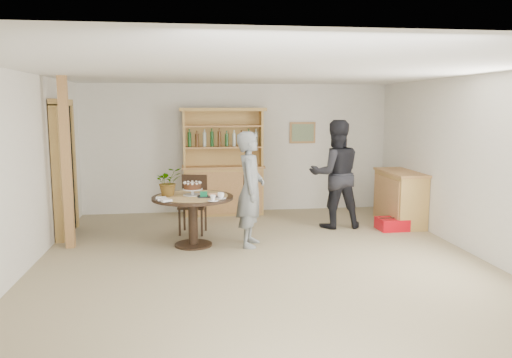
% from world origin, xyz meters
% --- Properties ---
extents(ground, '(7.00, 7.00, 0.00)m').
position_xyz_m(ground, '(0.00, 0.00, 0.00)').
color(ground, tan).
rests_on(ground, ground).
extents(room_shell, '(6.04, 7.04, 2.52)m').
position_xyz_m(room_shell, '(0.00, 0.01, 1.74)').
color(room_shell, white).
rests_on(room_shell, ground).
extents(doorway, '(0.13, 1.10, 2.18)m').
position_xyz_m(doorway, '(-2.93, 2.00, 1.11)').
color(doorway, black).
rests_on(doorway, ground).
extents(pine_post, '(0.12, 0.12, 2.50)m').
position_xyz_m(pine_post, '(-2.70, 1.20, 1.25)').
color(pine_post, tan).
rests_on(pine_post, ground).
extents(hutch, '(1.62, 0.54, 2.04)m').
position_xyz_m(hutch, '(-0.30, 3.24, 0.69)').
color(hutch, tan).
rests_on(hutch, ground).
extents(sideboard, '(0.54, 1.26, 0.94)m').
position_xyz_m(sideboard, '(2.74, 2.00, 0.47)').
color(sideboard, tan).
rests_on(sideboard, ground).
extents(dining_table, '(1.20, 1.20, 0.76)m').
position_xyz_m(dining_table, '(-0.90, 1.06, 0.60)').
color(dining_table, black).
rests_on(dining_table, ground).
extents(dining_chair, '(0.50, 0.50, 0.95)m').
position_xyz_m(dining_chair, '(-0.88, 1.88, 0.54)').
color(dining_chair, black).
rests_on(dining_chair, ground).
extents(birthday_cake, '(0.30, 0.30, 0.20)m').
position_xyz_m(birthday_cake, '(-0.90, 1.11, 0.88)').
color(birthday_cake, white).
rests_on(birthday_cake, dining_table).
extents(flower_vase, '(0.47, 0.44, 0.42)m').
position_xyz_m(flower_vase, '(-1.25, 1.11, 0.97)').
color(flower_vase, '#3F7233').
rests_on(flower_vase, dining_table).
extents(gift_tray, '(0.30, 0.20, 0.08)m').
position_xyz_m(gift_tray, '(-0.69, 0.93, 0.79)').
color(gift_tray, black).
rests_on(gift_tray, dining_table).
extents(coffee_cup_a, '(0.15, 0.15, 0.09)m').
position_xyz_m(coffee_cup_a, '(-0.50, 0.78, 0.80)').
color(coffee_cup_a, white).
rests_on(coffee_cup_a, dining_table).
extents(coffee_cup_b, '(0.15, 0.15, 0.08)m').
position_xyz_m(coffee_cup_b, '(-0.62, 0.61, 0.79)').
color(coffee_cup_b, white).
rests_on(coffee_cup_b, dining_table).
extents(napkins, '(0.24, 0.33, 0.03)m').
position_xyz_m(napkins, '(-1.31, 0.74, 0.77)').
color(napkins, white).
rests_on(napkins, dining_table).
extents(teen_boy, '(0.55, 0.70, 1.71)m').
position_xyz_m(teen_boy, '(-0.05, 0.96, 0.85)').
color(teen_boy, gray).
rests_on(teen_boy, ground).
extents(adult_person, '(0.90, 0.70, 1.84)m').
position_xyz_m(adult_person, '(1.53, 1.91, 0.92)').
color(adult_person, black).
rests_on(adult_person, ground).
extents(red_suitcase, '(0.61, 0.42, 0.21)m').
position_xyz_m(red_suitcase, '(2.50, 1.59, 0.10)').
color(red_suitcase, red).
rests_on(red_suitcase, ground).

